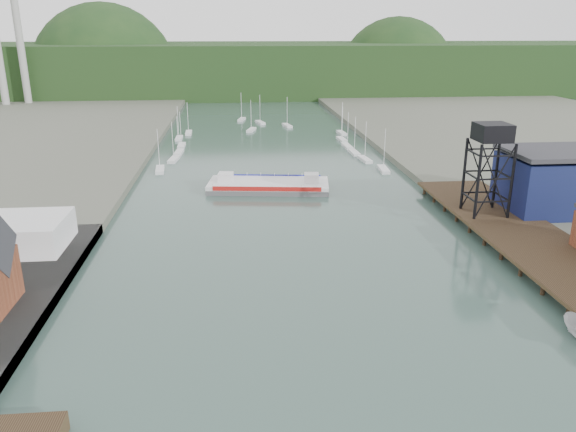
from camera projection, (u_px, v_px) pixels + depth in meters
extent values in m
cube|color=black|center=(530.00, 240.00, 88.18)|extent=(14.00, 70.00, 0.50)
cylinder|color=black|center=(493.00, 247.00, 87.99)|extent=(0.60, 0.60, 2.20)
cylinder|color=black|center=(565.00, 245.00, 89.07)|extent=(0.60, 0.60, 2.20)
cube|color=silver|center=(5.00, 234.00, 85.02)|extent=(18.00, 12.00, 4.50)
cylinder|color=black|center=(478.00, 182.00, 95.05)|extent=(0.50, 0.50, 13.00)
cylinder|color=black|center=(512.00, 182.00, 95.59)|extent=(0.50, 0.50, 13.00)
cylinder|color=black|center=(464.00, 174.00, 100.72)|extent=(0.50, 0.50, 13.00)
cylinder|color=black|center=(496.00, 173.00, 101.26)|extent=(0.50, 0.50, 13.00)
cube|color=black|center=(493.00, 132.00, 95.63)|extent=(5.50, 5.50, 3.00)
cube|color=#0C1936|center=(561.00, 184.00, 102.04)|extent=(20.00, 14.00, 10.00)
cube|color=#2D2D33|center=(566.00, 152.00, 100.17)|extent=(20.50, 14.50, 0.80)
cube|color=silver|center=(160.00, 170.00, 138.52)|extent=(2.67, 7.65, 0.90)
cube|color=silver|center=(174.00, 160.00, 149.49)|extent=(2.81, 7.67, 0.90)
cube|color=silver|center=(179.00, 153.00, 157.92)|extent=(2.35, 7.59, 0.90)
cube|color=silver|center=(182.00, 146.00, 167.28)|extent=(2.01, 7.50, 0.90)
cube|color=silver|center=(179.00, 138.00, 178.68)|extent=(2.00, 7.50, 0.90)
cube|color=silver|center=(189.00, 133.00, 188.18)|extent=(2.16, 7.54, 0.90)
cube|color=silver|center=(383.00, 170.00, 138.87)|extent=(2.53, 7.62, 0.90)
cube|color=silver|center=(365.00, 160.00, 149.52)|extent=(2.76, 7.67, 0.90)
cube|color=silver|center=(354.00, 153.00, 157.72)|extent=(2.22, 7.56, 0.90)
cube|color=silver|center=(347.00, 147.00, 166.20)|extent=(2.18, 7.54, 0.90)
cube|color=silver|center=(342.00, 140.00, 176.72)|extent=(2.46, 7.61, 0.90)
cube|color=silver|center=(342.00, 133.00, 187.88)|extent=(2.48, 7.61, 0.90)
cube|color=silver|center=(251.00, 130.00, 193.70)|extent=(3.78, 7.76, 0.90)
cube|color=silver|center=(287.00, 126.00, 202.44)|extent=(3.31, 7.74, 0.90)
cube|color=silver|center=(260.00, 123.00, 209.16)|extent=(3.76, 7.76, 0.90)
cube|color=silver|center=(242.00, 120.00, 216.11)|extent=(3.40, 7.74, 0.90)
cylinder|color=#9B9B96|center=(19.00, 38.00, 246.32)|extent=(3.20, 3.20, 60.00)
cube|color=#173216|center=(248.00, 69.00, 322.56)|extent=(500.00, 120.00, 28.00)
sphere|color=#173216|center=(107.00, 77.00, 316.64)|extent=(80.00, 80.00, 80.00)
sphere|color=#173216|center=(396.00, 77.00, 341.97)|extent=(70.00, 70.00, 70.00)
cube|color=#535356|center=(269.00, 188.00, 122.37)|extent=(27.03, 13.61, 1.04)
cube|color=silver|center=(269.00, 183.00, 122.08)|extent=(27.03, 13.61, 0.83)
cube|color=#B21714|center=(267.00, 189.00, 117.05)|extent=(22.63, 3.08, 0.93)
cube|color=navy|center=(270.00, 177.00, 126.98)|extent=(22.63, 3.08, 0.93)
cube|color=silver|center=(226.00, 178.00, 121.99)|extent=(3.48, 3.48, 2.07)
cube|color=silver|center=(311.00, 178.00, 121.38)|extent=(3.48, 3.48, 2.07)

